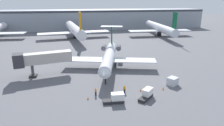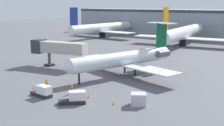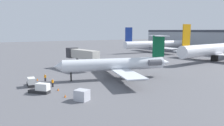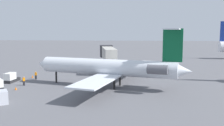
% 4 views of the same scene
% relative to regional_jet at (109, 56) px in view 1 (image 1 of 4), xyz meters
% --- Properties ---
extents(ground_plane, '(400.00, 400.00, 0.10)m').
position_rel_regional_jet_xyz_m(ground_plane, '(-1.61, -4.87, -3.65)').
color(ground_plane, '#5B5B60').
extents(regional_jet, '(26.02, 28.85, 10.43)m').
position_rel_regional_jet_xyz_m(regional_jet, '(0.00, 0.00, 0.00)').
color(regional_jet, silver).
rests_on(regional_jet, ground_plane).
extents(jet_bridge, '(14.16, 5.72, 6.20)m').
position_rel_regional_jet_xyz_m(jet_bridge, '(-18.08, -2.53, 0.90)').
color(jet_bridge, '#B7B2A8').
rests_on(jet_bridge, ground_plane).
extents(ground_crew_marshaller, '(0.46, 0.47, 1.69)m').
position_rel_regional_jet_xyz_m(ground_crew_marshaller, '(0.39, -16.08, -2.74)').
color(ground_crew_marshaller, black).
rests_on(ground_crew_marshaller, ground_plane).
extents(ground_crew_loader, '(0.34, 0.45, 1.69)m').
position_rel_regional_jet_xyz_m(ground_crew_loader, '(-5.63, -16.21, -2.74)').
color(ground_crew_loader, black).
rests_on(ground_crew_loader, ground_plane).
extents(baggage_tug_lead, '(3.83, 3.80, 1.90)m').
position_rel_regional_jet_xyz_m(baggage_tug_lead, '(4.11, -19.22, -2.76)').
color(baggage_tug_lead, '#262628').
rests_on(baggage_tug_lead, ground_plane).
extents(baggage_tug_trailing, '(4.07, 1.61, 1.90)m').
position_rel_regional_jet_xyz_m(baggage_tug_trailing, '(-2.26, -19.91, -2.76)').
color(baggage_tug_trailing, '#262628').
rests_on(baggage_tug_trailing, ground_plane).
extents(cargo_container_uld, '(2.86, 2.78, 1.82)m').
position_rel_regional_jet_xyz_m(cargo_container_uld, '(12.02, -14.24, -2.69)').
color(cargo_container_uld, silver).
rests_on(cargo_container_uld, ground_plane).
extents(traffic_cone_near, '(0.36, 0.36, 0.55)m').
position_rel_regional_jet_xyz_m(traffic_cone_near, '(8.95, -16.17, -3.32)').
color(traffic_cone_near, orange).
rests_on(traffic_cone_near, ground_plane).
extents(traffic_cone_mid, '(0.36, 0.36, 0.55)m').
position_rel_regional_jet_xyz_m(traffic_cone_mid, '(3.89, -15.97, -3.32)').
color(traffic_cone_mid, orange).
rests_on(traffic_cone_mid, ground_plane).
extents(traffic_cone_far, '(0.36, 0.36, 0.55)m').
position_rel_regional_jet_xyz_m(traffic_cone_far, '(-7.31, -17.66, -3.32)').
color(traffic_cone_far, orange).
rests_on(traffic_cone_far, ground_plane).
extents(terminal_building, '(154.03, 19.05, 11.99)m').
position_rel_regional_jet_xyz_m(terminal_building, '(-1.61, 81.36, 2.41)').
color(terminal_building, '#8C939E').
rests_on(terminal_building, ground_plane).
extents(parked_airliner_west_mid, '(35.18, 41.51, 13.70)m').
position_rel_regional_jet_xyz_m(parked_airliner_west_mid, '(-8.94, 48.45, 0.85)').
color(parked_airliner_west_mid, white).
rests_on(parked_airliner_west_mid, ground_plane).
extents(parked_airliner_centre, '(32.57, 38.60, 13.23)m').
position_rel_regional_jet_xyz_m(parked_airliner_centre, '(34.84, 46.42, 0.61)').
color(parked_airliner_centre, silver).
rests_on(parked_airliner_centre, ground_plane).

